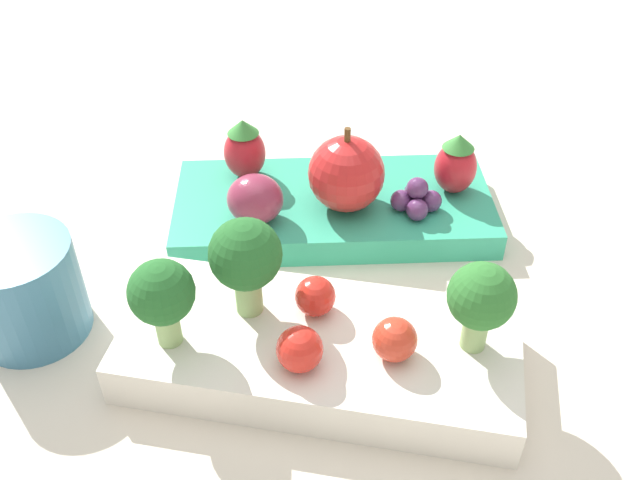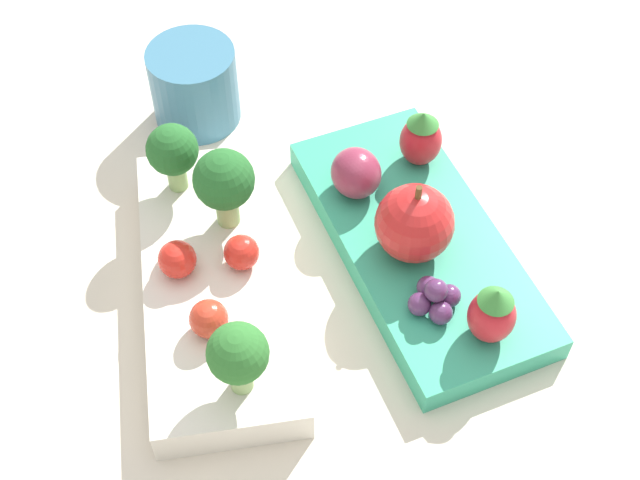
% 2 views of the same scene
% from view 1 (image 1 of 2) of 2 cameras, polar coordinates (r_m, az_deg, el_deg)
% --- Properties ---
extents(ground_plane, '(4.00, 4.00, 0.00)m').
position_cam_1_polar(ground_plane, '(0.46, 0.51, -3.75)').
color(ground_plane, beige).
extents(bento_box_savoury, '(0.23, 0.13, 0.03)m').
position_cam_1_polar(bento_box_savoury, '(0.40, -0.61, -8.90)').
color(bento_box_savoury, silver).
rests_on(bento_box_savoury, ground_plane).
extents(bento_box_fruit, '(0.23, 0.12, 0.02)m').
position_cam_1_polar(bento_box_fruit, '(0.51, 0.48, 2.60)').
color(bento_box_fruit, '#33A87F').
rests_on(bento_box_fruit, ground_plane).
extents(broccoli_floret_0, '(0.04, 0.04, 0.06)m').
position_cam_1_polar(broccoli_floret_0, '(0.38, -6.54, -1.38)').
color(broccoli_floret_0, '#93B770').
rests_on(broccoli_floret_0, bento_box_savoury).
extents(broccoli_floret_1, '(0.04, 0.04, 0.05)m').
position_cam_1_polar(broccoli_floret_1, '(0.37, 12.19, -4.61)').
color(broccoli_floret_1, '#93B770').
rests_on(broccoli_floret_1, bento_box_savoury).
extents(broccoli_floret_2, '(0.04, 0.04, 0.05)m').
position_cam_1_polar(broccoli_floret_2, '(0.38, -13.10, -4.30)').
color(broccoli_floret_2, '#93B770').
rests_on(broccoli_floret_2, bento_box_savoury).
extents(cherry_tomato_0, '(0.02, 0.02, 0.02)m').
position_cam_1_polar(cherry_tomato_0, '(0.40, -0.93, -4.50)').
color(cherry_tomato_0, red).
rests_on(cherry_tomato_0, bento_box_savoury).
extents(cherry_tomato_1, '(0.02, 0.02, 0.02)m').
position_cam_1_polar(cherry_tomato_1, '(0.38, 5.41, -7.92)').
color(cherry_tomato_1, red).
rests_on(cherry_tomato_1, bento_box_savoury).
extents(cherry_tomato_2, '(0.02, 0.02, 0.02)m').
position_cam_1_polar(cherry_tomato_2, '(0.37, -2.23, -8.71)').
color(cherry_tomato_2, red).
rests_on(cherry_tomato_2, bento_box_savoury).
extents(apple, '(0.05, 0.05, 0.06)m').
position_cam_1_polar(apple, '(0.48, 1.67, 5.32)').
color(apple, red).
rests_on(apple, bento_box_fruit).
extents(strawberry_0, '(0.03, 0.03, 0.05)m').
position_cam_1_polar(strawberry_0, '(0.52, -6.49, 7.21)').
color(strawberry_0, red).
rests_on(strawberry_0, bento_box_fruit).
extents(strawberry_1, '(0.03, 0.03, 0.05)m').
position_cam_1_polar(strawberry_1, '(0.51, 10.39, 5.99)').
color(strawberry_1, red).
rests_on(strawberry_1, bento_box_fruit).
extents(plum, '(0.04, 0.03, 0.03)m').
position_cam_1_polar(plum, '(0.47, -5.67, 3.27)').
color(plum, '#892D47').
rests_on(plum, bento_box_fruit).
extents(grape_cluster, '(0.04, 0.04, 0.03)m').
position_cam_1_polar(grape_cluster, '(0.49, 7.26, 3.34)').
color(grape_cluster, '#562D5B').
rests_on(grape_cluster, bento_box_fruit).
extents(drinking_cup, '(0.07, 0.07, 0.06)m').
position_cam_1_polar(drinking_cup, '(0.45, -23.04, -3.71)').
color(drinking_cup, teal).
rests_on(drinking_cup, ground_plane).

